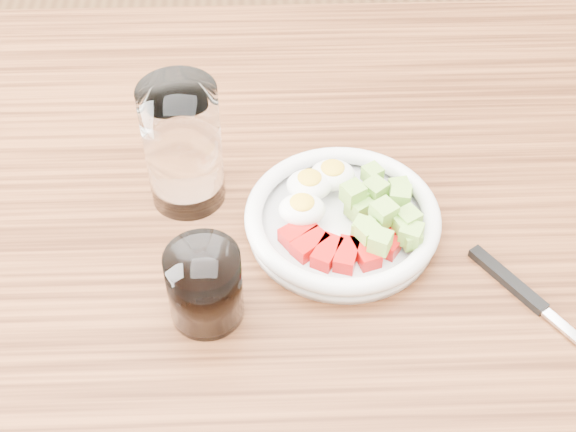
% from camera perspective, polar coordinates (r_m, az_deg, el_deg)
% --- Properties ---
extents(dining_table, '(1.50, 0.90, 0.77)m').
position_cam_1_polar(dining_table, '(0.92, 0.65, -6.00)').
color(dining_table, brown).
rests_on(dining_table, ground).
extents(bowl, '(0.21, 0.21, 0.05)m').
position_cam_1_polar(bowl, '(0.84, 3.91, -0.07)').
color(bowl, white).
rests_on(bowl, dining_table).
extents(fork, '(0.13, 0.17, 0.01)m').
position_cam_1_polar(fork, '(0.82, 16.70, -5.53)').
color(fork, black).
rests_on(fork, dining_table).
extents(water_glass, '(0.08, 0.08, 0.14)m').
position_cam_1_polar(water_glass, '(0.84, -7.48, 4.97)').
color(water_glass, white).
rests_on(water_glass, dining_table).
extents(coffee_glass, '(0.07, 0.07, 0.08)m').
position_cam_1_polar(coffee_glass, '(0.76, -5.94, -4.97)').
color(coffee_glass, white).
rests_on(coffee_glass, dining_table).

